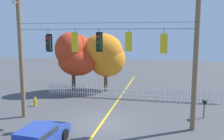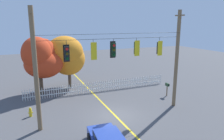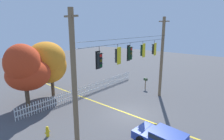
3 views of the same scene
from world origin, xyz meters
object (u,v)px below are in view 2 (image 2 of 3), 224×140
traffic_signal_northbound_primary (67,53)px  traffic_signal_northbound_secondary (136,48)px  autumn_maple_near_fence (42,59)px  autumn_maple_mid (68,55)px  fire_hydrant (30,112)px  traffic_signal_westbound_side (159,48)px  roadside_mailbox (167,85)px  traffic_signal_southbound_primary (93,51)px  traffic_signal_eastbound_side (113,50)px

traffic_signal_northbound_primary → traffic_signal_northbound_secondary: size_ratio=1.09×
autumn_maple_near_fence → autumn_maple_mid: (2.84, 1.05, 0.05)m
traffic_signal_northbound_secondary → autumn_maple_near_fence: bearing=129.0°
traffic_signal_northbound_secondary → traffic_signal_northbound_primary: bearing=179.8°
autumn_maple_near_fence → fire_hydrant: (-1.52, -5.52, -3.32)m
traffic_signal_westbound_side → roadside_mailbox: size_ratio=1.09×
traffic_signal_westbound_side → traffic_signal_southbound_primary: bearing=-180.0°
traffic_signal_eastbound_side → autumn_maple_near_fence: (-4.57, 8.02, -1.65)m
autumn_maple_near_fence → traffic_signal_northbound_secondary: bearing=-51.0°
traffic_signal_westbound_side → autumn_maple_mid: bearing=122.4°
autumn_maple_near_fence → traffic_signal_southbound_primary: bearing=-69.5°
traffic_signal_southbound_primary → autumn_maple_near_fence: (-3.01, 8.04, -1.64)m
traffic_signal_westbound_side → fire_hydrant: traffic_signal_westbound_side is taller
autumn_maple_mid → roadside_mailbox: autumn_maple_mid is taller
traffic_signal_eastbound_side → traffic_signal_northbound_secondary: bearing=-0.6°
traffic_signal_northbound_primary → traffic_signal_eastbound_side: bearing=0.0°
traffic_signal_northbound_primary → fire_hydrant: bearing=136.6°
traffic_signal_northbound_secondary → traffic_signal_westbound_side: bearing=0.0°
traffic_signal_eastbound_side → traffic_signal_westbound_side: (4.04, -0.02, -0.06)m
traffic_signal_eastbound_side → autumn_maple_near_fence: traffic_signal_eastbound_side is taller
traffic_signal_northbound_primary → traffic_signal_westbound_side: (7.50, -0.02, 0.03)m
traffic_signal_westbound_side → fire_hydrant: bearing=166.1°
traffic_signal_southbound_primary → traffic_signal_northbound_secondary: 3.49m
roadside_mailbox → traffic_signal_eastbound_side: bearing=-161.4°
traffic_signal_eastbound_side → traffic_signal_westbound_side: 4.05m
traffic_signal_eastbound_side → roadside_mailbox: size_ratio=1.07×
traffic_signal_eastbound_side → autumn_maple_mid: (-1.73, 9.07, -1.60)m
traffic_signal_eastbound_side → autumn_maple_mid: bearing=100.8°
traffic_signal_southbound_primary → traffic_signal_westbound_side: (5.61, 0.00, -0.05)m
traffic_signal_northbound_primary → autumn_maple_near_fence: (-1.11, 8.02, -1.57)m
traffic_signal_northbound_secondary → traffic_signal_westbound_side: size_ratio=0.94×
traffic_signal_northbound_primary → traffic_signal_westbound_side: bearing=-0.1°
traffic_signal_southbound_primary → traffic_signal_eastbound_side: (1.56, 0.02, 0.01)m
traffic_signal_southbound_primary → traffic_signal_northbound_primary: bearing=179.4°
traffic_signal_westbound_side → autumn_maple_mid: size_ratio=0.25×
autumn_maple_mid → roadside_mailbox: (8.66, -6.73, -2.64)m
autumn_maple_near_fence → fire_hydrant: 6.62m
traffic_signal_northbound_secondary → fire_hydrant: traffic_signal_northbound_secondary is taller
traffic_signal_southbound_primary → autumn_maple_near_fence: size_ratio=0.24×
autumn_maple_near_fence → roadside_mailbox: autumn_maple_near_fence is taller
autumn_maple_mid → autumn_maple_near_fence: bearing=-159.8°
traffic_signal_northbound_primary → autumn_maple_near_fence: bearing=97.9°
traffic_signal_northbound_primary → traffic_signal_southbound_primary: 1.90m
traffic_signal_southbound_primary → autumn_maple_near_fence: 8.74m
traffic_signal_northbound_primary → autumn_maple_mid: bearing=79.2°
traffic_signal_northbound_secondary → traffic_signal_westbound_side: 2.12m
traffic_signal_northbound_secondary → autumn_maple_near_fence: 10.48m
traffic_signal_northbound_primary → autumn_maple_near_fence: traffic_signal_northbound_primary is taller
traffic_signal_northbound_secondary → roadside_mailbox: (5.00, 2.36, -4.28)m
traffic_signal_southbound_primary → autumn_maple_mid: 9.23m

